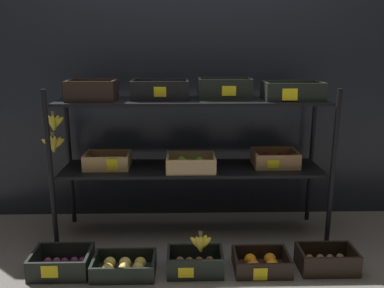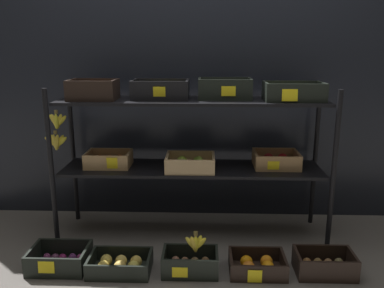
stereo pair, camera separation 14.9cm
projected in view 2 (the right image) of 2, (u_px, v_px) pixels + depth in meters
ground_plane at (192, 233)px, 2.86m from camera, size 10.00×10.00×0.00m
storefront_wall at (194, 93)px, 3.03m from camera, size 4.19×0.12×1.91m
display_rack at (192, 129)px, 2.67m from camera, size 1.93×0.46×1.10m
crate_ground_plum at (60, 261)px, 2.40m from camera, size 0.34×0.26×0.13m
crate_ground_apple_gold at (120, 265)px, 2.37m from camera, size 0.37×0.24×0.10m
crate_ground_kiwi at (190, 264)px, 2.36m from camera, size 0.33×0.21×0.13m
crate_ground_orange at (257, 265)px, 2.36m from camera, size 0.33×0.24×0.11m
crate_ground_rightmost_kiwi at (324, 266)px, 2.34m from camera, size 0.34×0.21×0.13m
banana_bunch_loose at (196, 243)px, 2.32m from camera, size 0.14×0.05×0.13m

